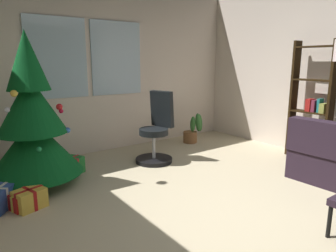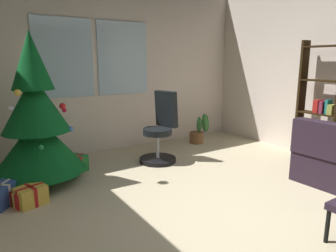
% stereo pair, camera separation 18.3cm
% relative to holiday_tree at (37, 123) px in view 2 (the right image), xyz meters
% --- Properties ---
extents(ground_plane, '(4.92, 6.15, 0.10)m').
position_rel_holiday_tree_xyz_m(ground_plane, '(1.48, -2.15, -0.83)').
color(ground_plane, '#C7B693').
extents(wall_back_with_windows, '(4.92, 0.12, 2.83)m').
position_rel_holiday_tree_xyz_m(wall_back_with_windows, '(1.46, 0.97, 0.65)').
color(wall_back_with_windows, beige).
rests_on(wall_back_with_windows, ground_plane).
extents(holiday_tree, '(1.11, 1.11, 2.30)m').
position_rel_holiday_tree_xyz_m(holiday_tree, '(0.00, 0.00, 0.00)').
color(holiday_tree, '#4C331E').
rests_on(holiday_tree, ground_plane).
extents(gift_box_red, '(0.29, 0.25, 0.17)m').
position_rel_holiday_tree_xyz_m(gift_box_red, '(-0.27, -0.54, -0.69)').
color(gift_box_red, red).
rests_on(gift_box_red, ground_plane).
extents(gift_box_green, '(0.37, 0.35, 0.23)m').
position_rel_holiday_tree_xyz_m(gift_box_green, '(0.47, 0.14, -0.66)').
color(gift_box_green, '#1E722D').
rests_on(gift_box_green, ground_plane).
extents(gift_box_gold, '(0.34, 0.30, 0.21)m').
position_rel_holiday_tree_xyz_m(gift_box_gold, '(-0.22, -0.59, -0.67)').
color(gift_box_gold, gold).
rests_on(gift_box_gold, ground_plane).
extents(gift_box_blue, '(0.37, 0.39, 0.24)m').
position_rel_holiday_tree_xyz_m(gift_box_blue, '(-0.48, -0.43, -0.66)').
color(gift_box_blue, '#2D4C99').
rests_on(gift_box_blue, ground_plane).
extents(office_chair, '(0.57, 0.56, 1.07)m').
position_rel_holiday_tree_xyz_m(office_chair, '(1.72, -0.09, -0.35)').
color(office_chair, black).
rests_on(office_chair, ground_plane).
extents(bookshelf, '(0.18, 0.64, 1.83)m').
position_rel_holiday_tree_xyz_m(bookshelf, '(3.73, -1.40, 0.02)').
color(bookshelf, black).
rests_on(bookshelf, ground_plane).
extents(potted_plant, '(0.39, 0.32, 0.58)m').
position_rel_holiday_tree_xyz_m(potted_plant, '(2.90, 0.41, -0.56)').
color(potted_plant, brown).
rests_on(potted_plant, ground_plane).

